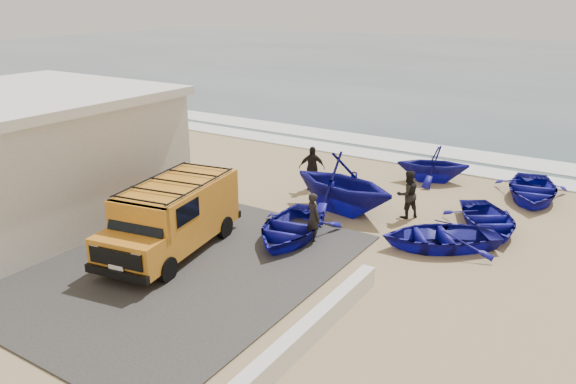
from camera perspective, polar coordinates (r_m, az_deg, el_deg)
The scene contains 17 objects.
ground at distance 17.83m, azimuth -6.61°, elevation -5.13°, with size 160.00×160.00×0.00m, color tan.
slab at distance 17.81m, azimuth -15.74°, elevation -5.70°, with size 12.00×10.00×0.05m, color #3C3937.
ocean at distance 69.64m, azimuth 24.42°, elevation 11.55°, with size 180.00×88.00×0.01m, color #385166.
surf_line at distance 27.58m, azimuth 9.28°, elevation 3.66°, with size 180.00×1.60×0.06m, color white.
surf_wash at distance 29.82m, azimuth 11.23°, elevation 4.71°, with size 180.00×2.20×0.04m, color white.
building at distance 21.39m, azimuth -26.22°, elevation 3.29°, with size 8.40×9.40×4.30m.
parapet at distance 12.99m, azimuth 2.46°, elevation -13.62°, with size 0.35×6.00×0.55m, color silver.
van at distance 17.07m, azimuth -11.59°, elevation -2.30°, with size 2.79×5.31×2.16m.
boat_near_left at distance 17.85m, azimuth 0.25°, elevation -3.59°, with size 2.69×3.77×0.78m, color #131396.
boat_near_right at distance 17.87m, azimuth 15.14°, elevation -4.33°, with size 2.57×3.60×0.75m, color #131396.
boat_mid_left at distance 19.95m, azimuth 5.56°, elevation 0.94°, with size 3.54×4.11×2.16m, color #131396.
boat_mid_right at distance 19.75m, azimuth 19.65°, elevation -2.61°, with size 2.38×3.33×0.69m, color #131396.
boat_far_left at distance 24.05m, azimuth 14.53°, elevation 2.81°, with size 2.51×2.91×1.53m, color #131396.
boat_far_right at distance 23.20m, azimuth 23.53°, elevation 0.22°, with size 2.70×3.78×0.78m, color #131396.
fisherman_front at distance 17.54m, azimuth 2.59°, elevation -2.58°, with size 0.58×0.38×1.60m, color black.
fisherman_middle at distance 19.84m, azimuth 12.05°, elevation -0.23°, with size 0.82×0.64×1.70m, color black.
fisherman_back at distance 22.31m, azimuth 2.43°, elevation 2.46°, with size 1.03×0.43×1.76m, color black.
Camera 1 is at (10.43, -12.46, 7.32)m, focal length 35.00 mm.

